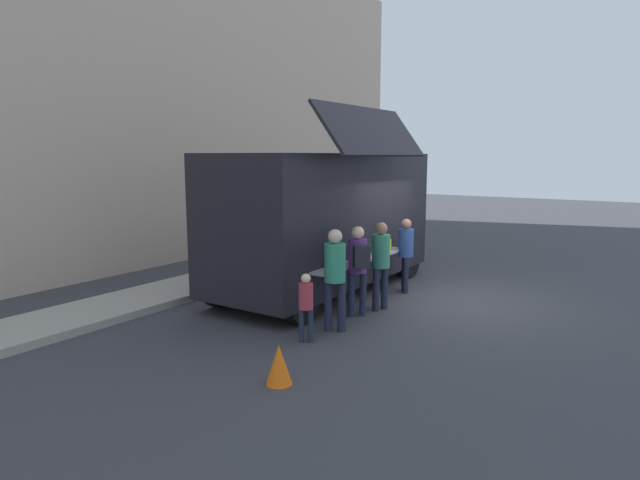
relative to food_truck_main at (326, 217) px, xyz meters
The scene contains 11 objects.
ground_plane 3.11m from the food_truck_main, 74.29° to the right, with size 60.00×60.00×0.00m, color #38383D.
curb_strip 5.05m from the food_truck_main, 146.78° to the left, with size 28.00×1.60×0.15m, color #9E998E.
building_behind 7.90m from the food_truck_main, 114.73° to the left, with size 32.00×2.40×9.93m, color beige.
food_truck_main is the anchor object (origin of this frame).
traffic_cone_orange 5.31m from the food_truck_main, 154.31° to the right, with size 0.36×0.36×0.55m, color orange.
trash_bin 4.40m from the food_truck_main, 33.34° to the left, with size 0.60×0.60×0.87m, color #2F5F38.
customer_front_ordering 1.99m from the food_truck_main, 112.03° to the right, with size 0.36×0.36×1.75m.
customer_mid_with_backpack 2.18m from the food_truck_main, 130.31° to the right, with size 0.54×0.53×1.73m.
customer_rear_waiting 2.93m from the food_truck_main, 144.08° to the right, with size 0.37×0.37×1.80m.
customer_extra_browsing 1.92m from the food_truck_main, 61.32° to the right, with size 0.34×0.34×1.66m.
child_near_queue 3.59m from the food_truck_main, 152.60° to the right, with size 0.23×0.23×1.15m.
Camera 1 is at (-10.73, -3.91, 3.03)m, focal length 30.14 mm.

